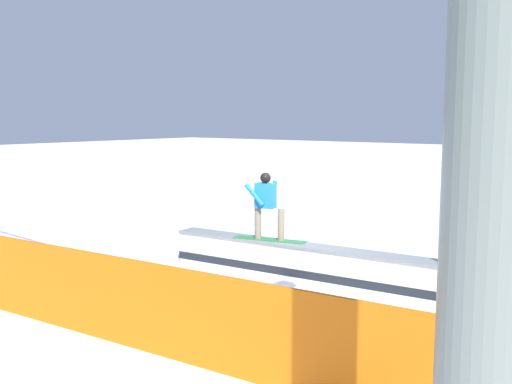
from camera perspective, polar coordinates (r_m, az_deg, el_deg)
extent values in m
plane|color=white|center=(12.06, 4.49, -8.42)|extent=(120.00, 120.00, 0.00)
cube|color=white|center=(11.97, 4.51, -6.85)|extent=(6.07, 0.93, 0.68)
cube|color=#1E232B|center=(12.01, 4.50, -7.64)|extent=(6.08, 0.94, 0.16)
cube|color=gray|center=(11.89, 4.53, -5.16)|extent=(6.08, 0.99, 0.04)
cube|color=#2D7F43|center=(12.26, 1.30, -4.62)|extent=(1.60, 0.65, 0.01)
cylinder|color=gray|center=(12.30, 0.19, -3.00)|extent=(0.17, 0.17, 0.65)
cylinder|color=gray|center=(12.10, 2.44, -3.17)|extent=(0.17, 0.17, 0.65)
cube|color=#2487DC|center=(12.14, 0.92, -0.35)|extent=(0.44, 0.32, 0.51)
sphere|color=black|center=(12.10, 0.92, 1.37)|extent=(0.22, 0.22, 0.22)
cylinder|color=#2487DC|center=(12.06, -0.18, -0.27)|extent=(0.45, 0.19, 0.47)
cylinder|color=#2487DC|center=(12.25, 1.65, -0.16)|extent=(0.21, 0.13, 0.56)
cube|color=orange|center=(8.64, -11.93, -10.52)|extent=(10.83, 0.90, 1.28)
cylinder|color=#262628|center=(9.92, 21.31, -6.70)|extent=(0.10, 0.10, 1.89)
cube|color=red|center=(9.73, 21.60, -0.42)|extent=(0.40, 0.04, 0.30)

